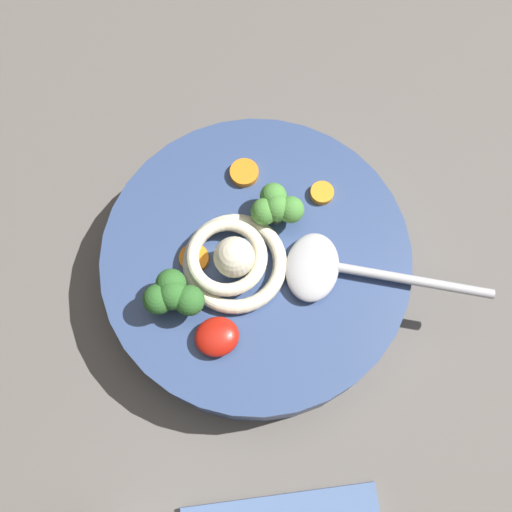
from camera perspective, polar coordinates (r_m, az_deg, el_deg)
name	(u,v)px	position (r cm, az deg, el deg)	size (l,w,h in cm)	color
table_slab	(288,297)	(58.60, 2.94, -3.76)	(103.56, 103.56, 3.45)	#5B5651
soup_bowl	(256,266)	(54.57, 0.00, -0.88)	(26.39, 26.39, 5.53)	#334775
noodle_pile	(233,260)	(50.69, -2.18, -0.37)	(9.57, 9.38, 3.85)	beige
soup_spoon	(328,265)	(51.27, 6.62, -0.87)	(17.06, 10.25, 1.60)	#B7B7BC
chili_sauce_dollop	(217,337)	(49.56, -3.63, -7.44)	(3.59, 3.23, 1.62)	#B2190F
broccoli_floret_rear	(173,297)	(49.00, -7.63, -3.72)	(4.81, 4.13, 3.80)	#7A9E60
broccoli_floret_front	(276,207)	(51.27, 1.90, 4.58)	(4.42, 3.80, 3.49)	#7A9E60
carrot_slice_extra_b	(244,173)	(54.57, -1.09, 7.67)	(2.52, 2.52, 0.70)	orange
carrot_slice_beside_noodles	(194,258)	(51.92, -5.73, -0.22)	(2.49, 2.49, 0.57)	orange
carrot_slice_beside_chili	(322,193)	(54.07, 6.10, 5.79)	(2.03, 2.03, 0.65)	orange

